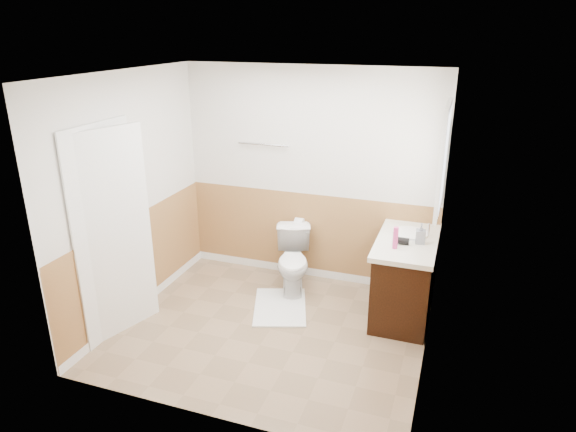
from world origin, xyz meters
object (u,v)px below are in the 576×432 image
at_px(toilet, 293,261).
at_px(lotion_bottle, 395,238).
at_px(vanity_cabinet, 405,279).
at_px(soap_dispenser, 421,234).
at_px(bath_mat, 280,307).

xyz_separation_m(toilet, lotion_bottle, (1.17, -0.38, 0.60)).
xyz_separation_m(vanity_cabinet, soap_dispenser, (0.12, -0.06, 0.55)).
bearing_deg(bath_mat, toilet, 90.00).
xyz_separation_m(bath_mat, lotion_bottle, (1.17, 0.07, 0.95)).
distance_m(lotion_bottle, soap_dispenser, 0.31).
distance_m(toilet, vanity_cabinet, 1.27).
xyz_separation_m(bath_mat, soap_dispenser, (1.39, 0.28, 0.94)).
height_order(vanity_cabinet, lotion_bottle, lotion_bottle).
bearing_deg(bath_mat, vanity_cabinet, 15.11).
bearing_deg(soap_dispenser, toilet, 172.99).
bearing_deg(vanity_cabinet, lotion_bottle, -110.20).
height_order(toilet, lotion_bottle, lotion_bottle).
bearing_deg(soap_dispenser, bath_mat, -168.49).
height_order(bath_mat, soap_dispenser, soap_dispenser).
bearing_deg(vanity_cabinet, soap_dispenser, -26.44).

